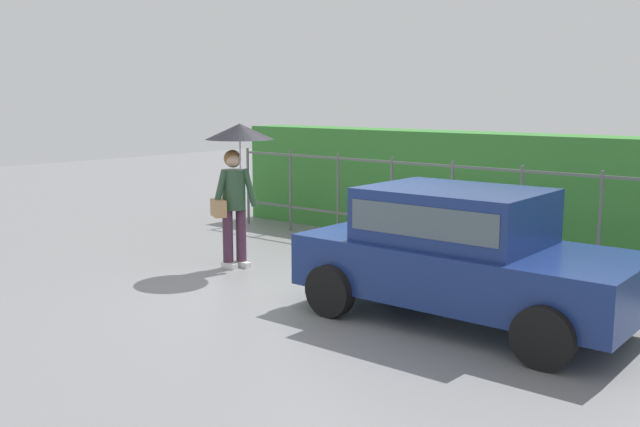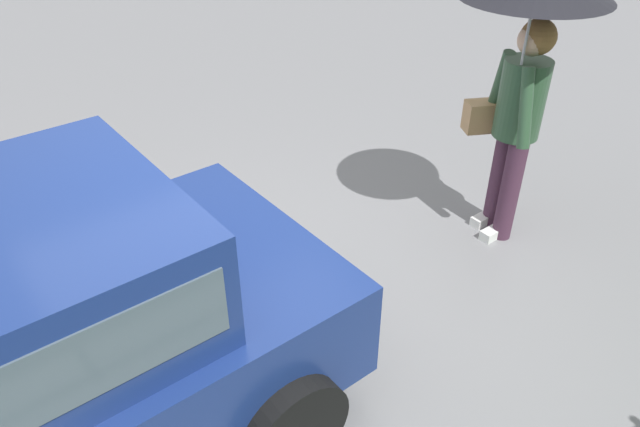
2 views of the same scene
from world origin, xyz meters
name	(u,v)px [view 2 (image 2 of 2)]	position (x,y,z in m)	size (l,w,h in m)	color
ground_plane	(276,328)	(0.00, 0.00, 0.00)	(40.00, 40.00, 0.00)	slate
pedestrian	(527,43)	(-2.02, 0.16, 1.58)	(0.99, 0.99, 2.10)	#47283D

